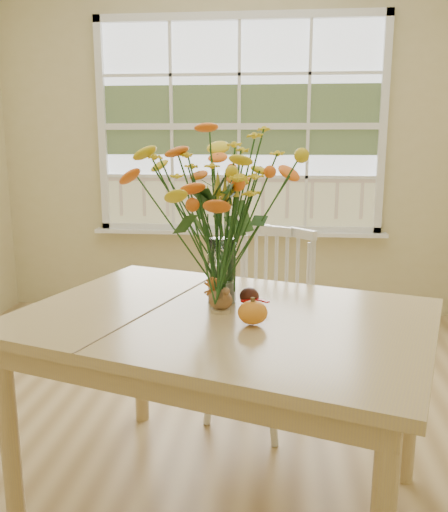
# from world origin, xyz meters

# --- Properties ---
(floor) EXTENTS (4.00, 4.50, 0.01)m
(floor) POSITION_xyz_m (0.00, 0.00, -0.01)
(floor) COLOR #99794A
(floor) RESTS_ON ground
(wall_back) EXTENTS (4.00, 0.02, 2.70)m
(wall_back) POSITION_xyz_m (0.00, 2.25, 1.35)
(wall_back) COLOR #CDBF83
(wall_back) RESTS_ON floor
(window) EXTENTS (2.42, 0.12, 1.74)m
(window) POSITION_xyz_m (0.00, 2.21, 1.53)
(window) COLOR silver
(window) RESTS_ON wall_back
(dining_table) EXTENTS (1.77, 1.49, 0.81)m
(dining_table) POSITION_xyz_m (0.13, -0.30, 0.72)
(dining_table) COLOR tan
(dining_table) RESTS_ON floor
(windsor_chair) EXTENTS (0.61, 0.60, 0.99)m
(windsor_chair) POSITION_xyz_m (0.28, 0.46, 0.55)
(windsor_chair) COLOR white
(windsor_chair) RESTS_ON floor
(flower_vase) EXTENTS (0.54, 0.54, 0.64)m
(flower_vase) POSITION_xyz_m (0.11, -0.14, 1.19)
(flower_vase) COLOR white
(flower_vase) RESTS_ON dining_table
(pumpkin) EXTENTS (0.11, 0.11, 0.08)m
(pumpkin) POSITION_xyz_m (0.25, -0.41, 0.85)
(pumpkin) COLOR orange
(pumpkin) RESTS_ON dining_table
(turkey_figurine) EXTENTS (0.11, 0.09, 0.12)m
(turkey_figurine) POSITION_xyz_m (0.12, -0.28, 0.86)
(turkey_figurine) COLOR #CCB78C
(turkey_figurine) RESTS_ON dining_table
(dark_gourd) EXTENTS (0.13, 0.10, 0.07)m
(dark_gourd) POSITION_xyz_m (0.22, -0.19, 0.84)
(dark_gourd) COLOR #38160F
(dark_gourd) RESTS_ON dining_table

